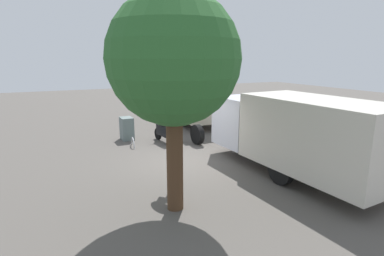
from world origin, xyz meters
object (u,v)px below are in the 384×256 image
Objects in this scene: motorcycle at (164,132)px; street_tree at (173,60)px; stop_sign at (174,121)px; bike_rack_hoop at (133,146)px; box_truck_near at (290,129)px; utility_cabinet at (127,129)px; box_truck_far at (193,96)px.

street_tree is (-6.12, 1.96, 3.27)m from motorcycle.
stop_sign is 4.90m from bike_rack_hoop.
box_truck_near is at bearing -143.29° from bike_rack_hoop.
utility_cabinet is (1.29, 1.44, 0.02)m from motorcycle.
street_tree reaches higher than box_truck_far.
stop_sign is at bearing -21.82° from street_tree.
street_tree reaches higher than bike_rack_hoop.
bike_rack_hoop is (5.37, 4.00, -1.52)m from box_truck_near.
motorcycle is (-3.46, 3.08, -1.11)m from box_truck_far.
street_tree is at bearing 176.01° from utility_cabinet.
box_truck_near is at bearing -179.73° from box_truck_far.
box_truck_far is at bearing -49.89° from motorcycle.
street_tree reaches higher than utility_cabinet.
street_tree is at bearing 158.18° from stop_sign.
box_truck_near is 7.91× the size of utility_cabinet.
utility_cabinet is (-2.17, 4.52, -1.09)m from box_truck_far.
motorcycle reaches higher than utility_cabinet.
utility_cabinet is at bearing -2.72° from bike_rack_hoop.
street_tree is at bearing 154.03° from motorcycle.
motorcycle is at bearing 21.37° from box_truck_near.
utility_cabinet is at bearing 119.63° from box_truck_far.
motorcycle is 1.59m from bike_rack_hoop.
street_tree is (-1.62, 0.65, 1.82)m from stop_sign.
stop_sign is at bearing -177.55° from bike_rack_hoop.
stop_sign reaches higher than motorcycle.
box_truck_near is 7.81m from utility_cabinet.
stop_sign reaches higher than box_truck_near.
utility_cabinet is (6.67, 3.94, -0.98)m from box_truck_near.
box_truck_near reaches higher than bike_rack_hoop.
box_truck_near is 2.88× the size of stop_sign.
street_tree reaches higher than stop_sign.
motorcycle is 0.33× the size of street_tree.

